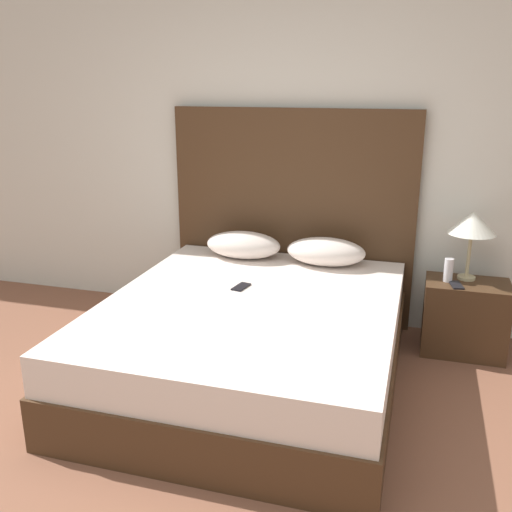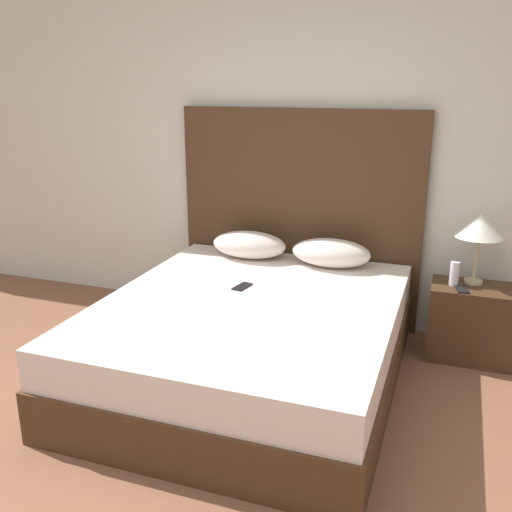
{
  "view_description": "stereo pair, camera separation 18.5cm",
  "coord_description": "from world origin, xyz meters",
  "px_view_note": "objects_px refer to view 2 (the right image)",
  "views": [
    {
      "loc": [
        0.96,
        -1.73,
        1.8
      ],
      "look_at": [
        0.02,
        1.43,
        0.78
      ],
      "focal_mm": 40.0,
      "sensor_mm": 36.0,
      "label": 1
    },
    {
      "loc": [
        1.13,
        -1.68,
        1.8
      ],
      "look_at": [
        0.02,
        1.43,
        0.78
      ],
      "focal_mm": 40.0,
      "sensor_mm": 36.0,
      "label": 2
    }
  ],
  "objects_px": {
    "nightstand": "(471,322)",
    "phone_on_nightstand": "(462,289)",
    "bed": "(250,341)",
    "phone_on_bed": "(242,287)",
    "table_lamp": "(480,227)"
  },
  "relations": [
    {
      "from": "phone_on_bed",
      "to": "table_lamp",
      "type": "xyz_separation_m",
      "value": [
        1.4,
        0.65,
        0.35
      ]
    },
    {
      "from": "nightstand",
      "to": "table_lamp",
      "type": "relative_size",
      "value": 1.16
    },
    {
      "from": "bed",
      "to": "nightstand",
      "type": "relative_size",
      "value": 3.79
    },
    {
      "from": "bed",
      "to": "nightstand",
      "type": "height_order",
      "value": "bed"
    },
    {
      "from": "phone_on_nightstand",
      "to": "bed",
      "type": "bearing_deg",
      "value": -150.07
    },
    {
      "from": "phone_on_bed",
      "to": "phone_on_nightstand",
      "type": "distance_m",
      "value": 1.42
    },
    {
      "from": "bed",
      "to": "phone_on_bed",
      "type": "height_order",
      "value": "phone_on_bed"
    },
    {
      "from": "table_lamp",
      "to": "bed",
      "type": "bearing_deg",
      "value": -146.19
    },
    {
      "from": "bed",
      "to": "table_lamp",
      "type": "relative_size",
      "value": 4.41
    },
    {
      "from": "nightstand",
      "to": "phone_on_nightstand",
      "type": "height_order",
      "value": "phone_on_nightstand"
    },
    {
      "from": "nightstand",
      "to": "table_lamp",
      "type": "distance_m",
      "value": 0.64
    },
    {
      "from": "nightstand",
      "to": "phone_on_nightstand",
      "type": "xyz_separation_m",
      "value": [
        -0.08,
        -0.09,
        0.26
      ]
    },
    {
      "from": "bed",
      "to": "phone_on_bed",
      "type": "xyz_separation_m",
      "value": [
        -0.13,
        0.2,
        0.27
      ]
    },
    {
      "from": "phone_on_bed",
      "to": "nightstand",
      "type": "relative_size",
      "value": 0.29
    },
    {
      "from": "phone_on_bed",
      "to": "nightstand",
      "type": "distance_m",
      "value": 1.55
    }
  ]
}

